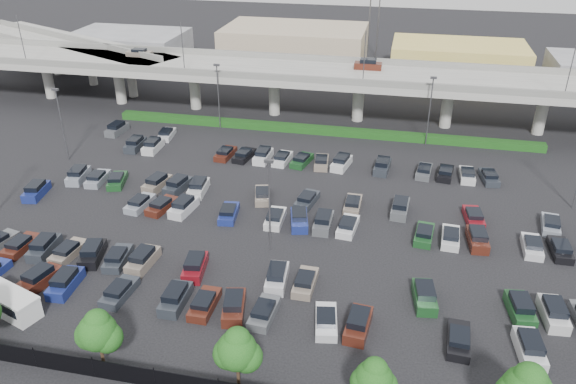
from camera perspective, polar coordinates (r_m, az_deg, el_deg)
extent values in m
plane|color=black|center=(65.79, -0.16, -2.02)|extent=(280.00, 280.00, 0.00)
cube|color=gray|center=(92.16, 4.14, 11.74)|extent=(150.00, 13.00, 1.10)
cube|color=slate|center=(85.93, 3.54, 11.28)|extent=(150.00, 0.50, 1.00)
cube|color=slate|center=(97.86, 4.71, 13.32)|extent=(150.00, 0.50, 1.00)
cylinder|color=gray|center=(112.00, -23.18, 10.44)|extent=(1.80, 1.80, 6.70)
cube|color=slate|center=(111.21, -23.49, 11.98)|extent=(2.60, 9.75, 0.50)
cylinder|color=gray|center=(104.75, -16.74, 10.41)|extent=(1.80, 1.80, 6.70)
cube|color=slate|center=(103.91, -16.98, 12.06)|extent=(2.60, 9.75, 0.50)
cylinder|color=gray|center=(98.96, -9.44, 10.22)|extent=(1.80, 1.80, 6.70)
cube|color=slate|center=(98.07, -9.59, 11.97)|extent=(2.60, 9.75, 0.50)
cylinder|color=gray|center=(94.91, -1.40, 9.82)|extent=(1.80, 1.80, 6.70)
cube|color=slate|center=(93.97, -1.43, 11.65)|extent=(2.60, 9.75, 0.50)
cylinder|color=gray|center=(92.80, 7.15, 9.19)|extent=(1.80, 1.80, 6.70)
cube|color=slate|center=(91.85, 7.26, 11.04)|extent=(2.60, 9.75, 0.50)
cylinder|color=gray|center=(92.79, 15.86, 8.33)|extent=(1.80, 1.80, 6.70)
cube|color=slate|center=(91.83, 16.11, 10.18)|extent=(2.60, 9.75, 0.50)
cylinder|color=gray|center=(94.86, 24.34, 7.31)|extent=(1.80, 1.80, 6.70)
cube|color=slate|center=(93.93, 24.72, 9.10)|extent=(2.60, 9.75, 0.50)
cube|color=gray|center=(104.69, -14.86, 13.42)|extent=(4.40, 1.82, 0.82)
cube|color=black|center=(104.54, -14.90, 13.76)|extent=(2.30, 1.60, 0.50)
cube|color=#491D13|center=(94.16, 8.13, 12.57)|extent=(4.40, 1.82, 1.05)
cube|color=black|center=(93.95, 8.17, 13.05)|extent=(2.60, 1.60, 0.65)
cylinder|color=#454549|center=(104.68, -25.43, 13.75)|extent=(0.14, 0.14, 8.00)
cylinder|color=#454549|center=(90.91, -10.64, 14.09)|extent=(0.14, 0.14, 8.00)
cylinder|color=#454549|center=(84.49, 7.76, 13.26)|extent=(0.14, 0.14, 8.00)
cylinder|color=#454549|center=(87.07, 26.76, 11.02)|extent=(0.14, 0.14, 8.00)
cube|color=gray|center=(120.44, -21.07, 13.88)|extent=(50.93, 30.13, 1.10)
cube|color=slate|center=(120.22, -21.16, 14.36)|extent=(47.34, 22.43, 1.00)
cylinder|color=gray|center=(137.39, -25.29, 12.96)|extent=(1.60, 1.60, 6.70)
cylinder|color=gray|center=(127.15, -22.56, 12.45)|extent=(1.60, 1.60, 6.70)
cylinder|color=gray|center=(117.25, -19.36, 11.82)|extent=(1.60, 1.60, 6.70)
cylinder|color=gray|center=(107.78, -15.62, 11.04)|extent=(1.60, 1.60, 6.70)
cube|color=#143C11|center=(87.76, 3.32, 6.29)|extent=(66.00, 1.60, 1.10)
cylinder|color=black|center=(49.63, -24.31, -15.05)|extent=(0.10, 0.10, 2.00)
cylinder|color=black|center=(47.19, -19.14, -16.47)|extent=(0.10, 0.10, 2.00)
cylinder|color=black|center=(45.18, -13.38, -17.88)|extent=(0.10, 0.10, 2.00)
cylinder|color=#332316|center=(48.00, -18.35, -15.46)|extent=(0.26, 0.26, 1.96)
sphere|color=#134512|center=(46.45, -18.80, -13.30)|extent=(3.04, 3.04, 3.04)
sphere|color=#134512|center=(46.54, -17.86, -13.91)|extent=(2.39, 2.39, 2.39)
sphere|color=#134512|center=(46.88, -19.43, -13.51)|extent=(2.39, 2.39, 2.39)
sphere|color=#134512|center=(45.96, -18.85, -12.39)|extent=(2.06, 2.06, 2.06)
cylinder|color=#332316|center=(44.46, -5.08, -17.99)|extent=(0.26, 0.26, 1.97)
sphere|color=#134512|center=(42.77, -5.22, -15.74)|extent=(3.07, 3.07, 3.07)
sphere|color=#134512|center=(43.06, -4.21, -16.34)|extent=(2.41, 2.41, 2.41)
sphere|color=#134512|center=(43.09, -6.03, -15.99)|extent=(2.41, 2.41, 2.41)
sphere|color=#134512|center=(42.24, -5.17, -14.78)|extent=(2.08, 2.08, 2.08)
sphere|color=#134512|center=(41.47, 8.68, -18.34)|extent=(2.79, 2.79, 2.79)
sphere|color=#134512|center=(41.64, 7.85, -18.62)|extent=(2.19, 2.19, 2.19)
sphere|color=#134512|center=(40.99, 8.83, -17.45)|extent=(1.89, 1.89, 1.89)
sphere|color=#134512|center=(41.87, 23.36, -17.07)|extent=(2.33, 2.33, 2.33)
cube|color=silver|center=(56.40, -26.59, -9.96)|extent=(6.92, 4.22, 1.91)
cube|color=black|center=(56.14, -26.69, -9.59)|extent=(6.08, 3.97, 0.87)
cube|color=silver|center=(55.80, -26.82, -9.09)|extent=(7.04, 4.33, 0.23)
cube|color=#491D13|center=(58.82, -23.93, -8.18)|extent=(2.78, 4.70, 1.05)
cube|color=black|center=(58.37, -24.08, -7.53)|extent=(2.16, 2.90, 0.65)
cube|color=navy|center=(57.36, -21.65, -8.66)|extent=(2.09, 4.50, 1.05)
cube|color=black|center=(56.91, -21.79, -8.00)|extent=(1.76, 2.69, 0.65)
cube|color=#292D35|center=(54.82, -16.72, -9.75)|extent=(2.13, 4.52, 0.82)
cube|color=black|center=(54.31, -16.91, -9.34)|extent=(1.76, 2.41, 0.50)
cube|color=#292D35|center=(52.59, -11.34, -10.65)|extent=(1.86, 4.41, 1.05)
cube|color=black|center=(52.09, -11.43, -9.94)|extent=(1.62, 2.61, 0.65)
cube|color=#491D13|center=(51.77, -8.47, -11.24)|extent=(1.85, 4.41, 0.82)
cube|color=black|center=(51.23, -8.59, -10.83)|extent=(1.62, 2.31, 0.50)
cube|color=#491D13|center=(50.93, -5.51, -11.62)|extent=(2.67, 4.68, 1.05)
cube|color=black|center=(50.42, -5.55, -10.90)|extent=(2.09, 2.87, 0.65)
cube|color=#4E5155|center=(50.38, -2.44, -12.18)|extent=(2.13, 4.52, 0.82)
cube|color=black|center=(49.83, -2.51, -11.77)|extent=(1.76, 2.41, 0.50)
cube|color=silver|center=(49.57, 3.89, -13.02)|extent=(2.50, 4.64, 0.82)
cube|color=black|center=(49.02, 3.88, -12.61)|extent=(1.95, 2.53, 0.50)
cube|color=#491D13|center=(49.32, 7.14, -13.29)|extent=(2.24, 4.56, 1.05)
cube|color=black|center=(48.79, 7.20, -12.56)|extent=(1.84, 2.74, 0.65)
cube|color=black|center=(49.77, 16.92, -14.24)|extent=(2.09, 4.50, 0.82)
cube|color=black|center=(49.21, 17.03, -13.85)|extent=(1.74, 2.40, 0.50)
cube|color=silver|center=(50.70, 23.30, -14.49)|extent=(2.22, 4.55, 1.05)
cube|color=black|center=(50.18, 23.48, -13.79)|extent=(1.83, 2.74, 0.65)
cube|color=#491D13|center=(65.17, -25.49, -4.97)|extent=(2.08, 4.50, 0.82)
cube|color=black|center=(64.73, -25.70, -4.59)|extent=(1.73, 2.39, 0.50)
cube|color=#292D35|center=(63.57, -23.51, -5.24)|extent=(2.18, 4.54, 1.05)
cube|color=black|center=(63.15, -23.65, -4.62)|extent=(1.81, 2.72, 0.65)
cube|color=gray|center=(62.16, -21.40, -5.71)|extent=(2.23, 4.55, 0.82)
cube|color=black|center=(61.70, -21.59, -5.31)|extent=(1.81, 2.44, 0.50)
cube|color=black|center=(60.73, -19.22, -6.00)|extent=(2.78, 4.70, 1.05)
cube|color=black|center=(60.29, -19.34, -5.35)|extent=(2.16, 2.90, 0.65)
cube|color=#292D35|center=(59.51, -16.90, -6.48)|extent=(2.36, 4.59, 0.82)
cube|color=black|center=(59.02, -17.07, -6.08)|extent=(1.88, 2.48, 0.50)
cube|color=gray|center=(58.27, -14.51, -6.79)|extent=(2.10, 4.51, 1.05)
cube|color=black|center=(57.82, -14.61, -6.12)|extent=(1.77, 2.70, 0.65)
cube|color=maroon|center=(56.24, -9.42, -7.59)|extent=(2.42, 4.61, 1.05)
cube|color=black|center=(55.77, -9.48, -6.90)|extent=(1.95, 2.80, 0.65)
cube|color=silver|center=(54.11, -1.13, -8.75)|extent=(2.18, 4.54, 1.05)
cube|color=black|center=(53.63, -1.14, -8.05)|extent=(1.81, 2.72, 0.65)
cube|color=gray|center=(53.74, 1.77, -9.22)|extent=(1.93, 4.44, 0.82)
cube|color=black|center=(53.20, 1.74, -8.80)|extent=(1.66, 2.34, 0.50)
cube|color=#19471F|center=(53.29, 13.68, -10.36)|extent=(2.38, 4.60, 1.05)
cube|color=black|center=(52.79, 13.78, -9.66)|extent=(1.93, 2.79, 0.65)
cube|color=#19471F|center=(54.48, 22.50, -11.00)|extent=(2.33, 4.59, 1.05)
cube|color=black|center=(53.99, 22.66, -10.31)|extent=(1.90, 2.77, 0.65)
cube|color=silver|center=(55.14, 25.33, -11.15)|extent=(2.13, 4.52, 1.05)
cube|color=black|center=(54.66, 25.51, -10.47)|extent=(1.78, 2.71, 0.65)
cube|color=navy|center=(75.72, -24.19, 0.03)|extent=(2.47, 4.63, 1.05)
cube|color=black|center=(75.37, -24.31, 0.58)|extent=(1.98, 2.82, 0.65)
cube|color=gray|center=(68.88, -14.79, -1.17)|extent=(2.33, 4.58, 0.82)
cube|color=black|center=(68.43, -14.92, -0.79)|extent=(1.86, 2.47, 0.50)
cube|color=#491D13|center=(67.75, -12.70, -1.42)|extent=(2.72, 4.69, 0.82)
cube|color=black|center=(67.30, -12.82, -1.03)|extent=(2.06, 2.59, 0.50)
cube|color=silver|center=(66.67, -10.55, -1.59)|extent=(2.41, 4.61, 1.05)
cube|color=black|center=(66.27, -10.61, -0.97)|extent=(1.95, 2.80, 0.65)
cube|color=navy|center=(64.96, -6.03, -2.20)|extent=(2.34, 4.59, 0.82)
cube|color=black|center=(64.48, -6.11, -1.80)|extent=(1.87, 2.48, 0.50)
cube|color=silver|center=(63.62, -1.30, -2.73)|extent=(1.92, 4.44, 0.82)
cube|color=black|center=(63.14, -1.35, -2.33)|extent=(1.65, 2.34, 0.50)
cube|color=navy|center=(63.07, 1.14, -2.90)|extent=(2.78, 4.70, 1.05)
cube|color=black|center=(62.65, 1.14, -2.26)|extent=(2.15, 2.90, 0.65)
cube|color=#4E5155|center=(62.69, 3.61, -3.17)|extent=(1.84, 4.41, 1.05)
cube|color=black|center=(62.27, 3.63, -2.52)|extent=(1.61, 2.61, 0.65)
cube|color=silver|center=(62.48, 6.10, -3.52)|extent=(2.26, 4.56, 0.82)
cube|color=black|center=(61.99, 6.11, -3.12)|extent=(1.83, 2.45, 0.50)
cube|color=#19471F|center=(62.42, 13.65, -4.27)|extent=(2.28, 4.57, 0.82)
cube|color=black|center=(61.92, 13.72, -3.87)|extent=(1.84, 2.46, 0.50)
cube|color=silver|center=(62.64, 16.16, -4.50)|extent=(2.08, 4.50, 0.82)
cube|color=black|center=(62.15, 16.25, -4.10)|extent=(1.74, 2.39, 0.50)
cube|color=#491D13|center=(62.92, 18.67, -4.63)|extent=(2.18, 4.54, 1.05)
cube|color=black|center=(62.50, 18.78, -4.00)|extent=(1.81, 2.72, 0.65)
cube|color=silver|center=(64.01, 23.53, -5.13)|extent=(1.98, 4.46, 0.82)
cube|color=black|center=(63.53, 23.66, -4.75)|extent=(1.68, 2.36, 0.50)
cube|color=black|center=(64.70, 25.90, -5.31)|extent=(1.94, 4.45, 0.82)
cube|color=black|center=(64.22, 26.05, -4.94)|extent=(1.66, 2.34, 0.50)
cube|color=gray|center=(77.85, -20.53, 1.52)|extent=(2.48, 4.63, 1.05)
cube|color=black|center=(77.51, -20.63, 2.06)|extent=(1.99, 2.82, 0.65)
cube|color=gray|center=(76.51, -18.76, 1.27)|extent=(2.16, 4.53, 0.82)
cube|color=black|center=(76.09, -18.90, 1.62)|extent=(1.78, 2.42, 0.50)
cube|color=#19471F|center=(75.20, -16.94, 1.08)|extent=(2.89, 4.72, 0.82)
cube|color=black|center=(74.78, -17.07, 1.45)|extent=(2.14, 2.63, 0.50)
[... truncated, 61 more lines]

